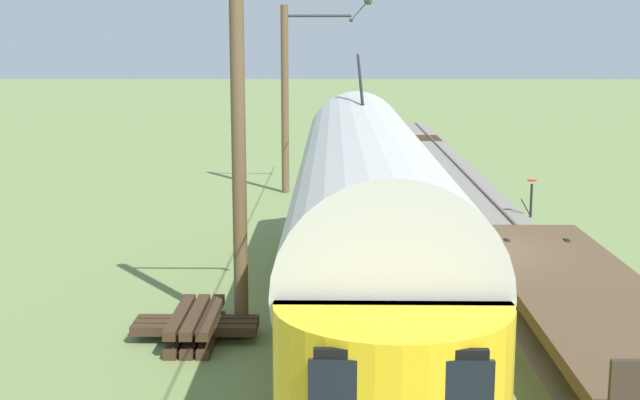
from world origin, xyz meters
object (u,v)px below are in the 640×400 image
(flatcar_adjacent, at_px, (589,298))
(vintage_streetcar, at_px, (366,219))
(spare_tie_stack, at_px, (196,325))
(catenary_pole_foreground, at_px, (287,96))
(catenary_pole_mid_near, at_px, (242,149))
(switch_stand, at_px, (531,196))

(flatcar_adjacent, bearing_deg, vintage_streetcar, -8.67)
(flatcar_adjacent, height_order, spare_tie_stack, flatcar_adjacent)
(catenary_pole_foreground, height_order, spare_tie_stack, catenary_pole_foreground)
(catenary_pole_foreground, relative_size, catenary_pole_mid_near, 1.00)
(catenary_pole_foreground, distance_m, switch_stand, 9.83)
(switch_stand, bearing_deg, vintage_streetcar, 62.77)
(switch_stand, height_order, spare_tie_stack, switch_stand)
(catenary_pole_foreground, bearing_deg, catenary_pole_mid_near, 90.00)
(vintage_streetcar, height_order, flatcar_adjacent, vintage_streetcar)
(vintage_streetcar, height_order, switch_stand, vintage_streetcar)
(catenary_pole_foreground, relative_size, switch_stand, 5.65)
(catenary_pole_foreground, bearing_deg, vintage_streetcar, 98.58)
(catenary_pole_mid_near, bearing_deg, switch_stand, -125.70)
(flatcar_adjacent, height_order, catenary_pole_foreground, catenary_pole_foreground)
(catenary_pole_foreground, bearing_deg, switch_stand, 150.94)
(catenary_pole_foreground, xyz_separation_m, catenary_pole_mid_near, (0.00, 15.96, 0.00))
(vintage_streetcar, bearing_deg, flatcar_adjacent, 171.33)
(vintage_streetcar, xyz_separation_m, spare_tie_stack, (3.30, 0.61, -2.00))
(flatcar_adjacent, xyz_separation_m, spare_tie_stack, (7.55, -0.04, -0.59))
(spare_tie_stack, bearing_deg, catenary_pole_mid_near, -151.88)
(catenary_pole_foreground, distance_m, spare_tie_stack, 16.81)
(spare_tie_stack, bearing_deg, catenary_pole_foreground, -93.17)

